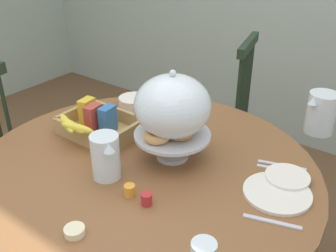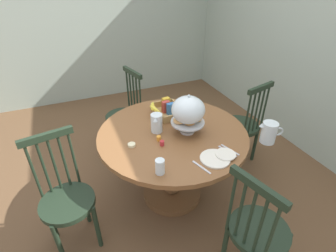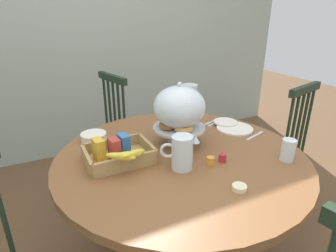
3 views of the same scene
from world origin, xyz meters
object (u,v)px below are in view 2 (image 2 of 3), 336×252
dining_table (172,151)px  pastry_stand_with_dome (188,111)px  china_plate_large (215,159)px  butter_dish (132,145)px  windsor_chair_far_side (242,126)px  cereal_bowl (191,104)px  orange_juice_pitcher (157,124)px  milk_pitcher (269,133)px  china_plate_small (226,154)px  windsor_chair_near_window (125,116)px  drinking_glass (160,167)px  windsor_chair_facing_door (257,232)px  cereal_basket (166,110)px  windsor_chair_by_cabinet (67,200)px

dining_table → pastry_stand_with_dome: 0.42m
china_plate_large → butter_dish: butter_dish is taller
windsor_chair_far_side → cereal_bowl: size_ratio=6.96×
windsor_chair_far_side → orange_juice_pitcher: 1.10m
milk_pitcher → china_plate_small: 0.41m
windsor_chair_near_window → china_plate_small: bearing=17.2°
pastry_stand_with_dome → drinking_glass: pastry_stand_with_dome is taller
windsor_chair_facing_door → drinking_glass: size_ratio=8.86×
dining_table → windsor_chair_far_side: size_ratio=1.29×
pastry_stand_with_dome → milk_pitcher: 0.65m
milk_pitcher → china_plate_large: (0.03, -0.50, -0.07)m
windsor_chair_far_side → windsor_chair_facing_door: bearing=-32.4°
orange_juice_pitcher → cereal_bowl: 0.56m
china_plate_small → cereal_basket: bearing=-168.2°
windsor_chair_facing_door → cereal_basket: windsor_chair_facing_door is taller
dining_table → drinking_glass: size_ratio=11.45×
windsor_chair_by_cabinet → windsor_chair_facing_door: same height
china_plate_small → butter_dish: (-0.39, -0.60, -0.01)m
windsor_chair_near_window → cereal_bowl: size_ratio=6.96×
windsor_chair_near_window → orange_juice_pitcher: windsor_chair_near_window is taller
milk_pitcher → cereal_basket: bearing=-142.1°
cereal_basket → windsor_chair_facing_door: bearing=6.3°
cereal_basket → china_plate_large: cereal_basket is taller
dining_table → china_plate_large: (0.45, 0.14, 0.21)m
windsor_chair_far_side → china_plate_small: 0.99m
windsor_chair_near_window → milk_pitcher: bearing=31.9°
pastry_stand_with_dome → china_plate_small: size_ratio=2.29×
windsor_chair_far_side → orange_juice_pitcher: (0.14, -1.03, 0.36)m
butter_dish → cereal_basket: bearing=129.7°
windsor_chair_by_cabinet → pastry_stand_with_dome: size_ratio=2.83×
butter_dish → windsor_chair_by_cabinet: bearing=-81.6°
butter_dish → pastry_stand_with_dome: bearing=91.7°
orange_juice_pitcher → windsor_chair_facing_door: bearing=18.3°
cereal_basket → china_plate_small: cereal_basket is taller
orange_juice_pitcher → china_plate_small: 0.62m
windsor_chair_near_window → windsor_chair_facing_door: same height
windsor_chair_far_side → cereal_bowl: bearing=-105.9°
windsor_chair_by_cabinet → orange_juice_pitcher: bearing=104.3°
windsor_chair_by_cabinet → orange_juice_pitcher: (-0.20, 0.80, 0.36)m
windsor_chair_facing_door → cereal_bowl: windsor_chair_facing_door is taller
dining_table → milk_pitcher: 0.81m
windsor_chair_near_window → cereal_basket: size_ratio=3.09×
pastry_stand_with_dome → china_plate_small: (0.40, 0.11, -0.18)m
dining_table → windsor_chair_facing_door: windsor_chair_facing_door is taller
windsor_chair_near_window → windsor_chair_far_side: 1.31m
dining_table → windsor_chair_facing_door: bearing=12.6°
dining_table → butter_dish: size_ratio=21.00×
windsor_chair_facing_door → china_plate_large: (-0.46, -0.07, 0.29)m
windsor_chair_by_cabinet → windsor_chair_far_side: bearing=100.6°
windsor_chair_facing_door → windsor_chair_far_side: 1.31m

